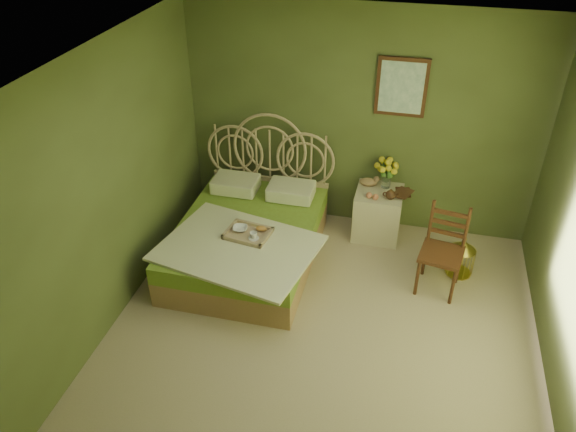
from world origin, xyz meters
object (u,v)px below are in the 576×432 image
(chair, at_px, (443,244))
(birdcage, at_px, (461,257))
(nightstand, at_px, (379,208))
(bed, at_px, (249,236))

(chair, relative_size, birdcage, 2.23)
(nightstand, distance_m, birdcage, 1.10)
(nightstand, height_order, chair, nightstand)
(nightstand, xyz_separation_m, chair, (0.72, -0.78, 0.16))
(nightstand, xyz_separation_m, birdcage, (0.95, -0.53, -0.15))
(bed, height_order, chair, bed)
(chair, bearing_deg, nightstand, 142.38)
(bed, xyz_separation_m, chair, (2.05, 0.03, 0.23))
(bed, xyz_separation_m, birdcage, (2.29, 0.28, -0.09))
(birdcage, bearing_deg, bed, -173.12)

